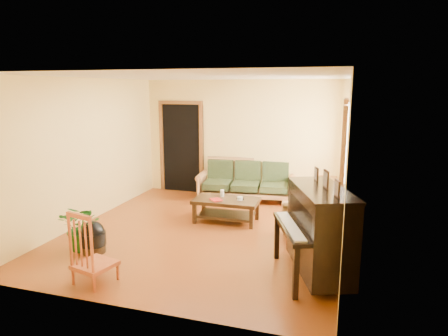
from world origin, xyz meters
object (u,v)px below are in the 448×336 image
(armchair, at_px, (306,216))
(potted_plant, at_px, (84,227))
(piano, at_px, (320,233))
(sofa, at_px, (246,180))
(ceramic_crock, at_px, (329,199))
(coffee_table, at_px, (226,210))
(footstool, at_px, (93,241))
(red_chair, at_px, (94,247))

(armchair, bearing_deg, potted_plant, -177.25)
(piano, bearing_deg, sofa, 98.30)
(sofa, height_order, ceramic_crock, sofa)
(piano, xyz_separation_m, ceramic_crock, (-0.01, 3.33, -0.46))
(armchair, height_order, ceramic_crock, armchair)
(coffee_table, relative_size, piano, 0.88)
(footstool, height_order, potted_plant, potted_plant)
(coffee_table, xyz_separation_m, ceramic_crock, (1.76, 1.61, -0.08))
(coffee_table, height_order, ceramic_crock, coffee_table)
(ceramic_crock, bearing_deg, footstool, -132.69)
(piano, xyz_separation_m, red_chair, (-2.68, -1.01, -0.12))
(ceramic_crock, height_order, potted_plant, potted_plant)
(piano, height_order, ceramic_crock, piano)
(ceramic_crock, bearing_deg, red_chair, -121.61)
(piano, height_order, footstool, piano)
(footstool, bearing_deg, potted_plant, 168.89)
(coffee_table, relative_size, footstool, 3.15)
(armchair, bearing_deg, footstool, -175.50)
(piano, relative_size, red_chair, 1.41)
(piano, xyz_separation_m, potted_plant, (-3.45, -0.17, -0.23))
(coffee_table, xyz_separation_m, potted_plant, (-1.68, -1.89, 0.15))
(red_chair, bearing_deg, potted_plant, 146.06)
(piano, distance_m, red_chair, 2.87)
(piano, bearing_deg, red_chair, -179.90)
(coffee_table, distance_m, footstool, 2.44)
(armchair, xyz_separation_m, piano, (0.28, -1.19, 0.17))
(coffee_table, bearing_deg, ceramic_crock, 42.47)
(armchair, bearing_deg, piano, -97.27)
(ceramic_crock, distance_m, potted_plant, 4.91)
(piano, xyz_separation_m, footstool, (-3.27, -0.21, -0.41))
(footstool, bearing_deg, coffee_table, 52.04)
(sofa, distance_m, footstool, 3.74)
(sofa, height_order, red_chair, red_chair)
(sofa, relative_size, potted_plant, 2.83)
(armchair, distance_m, potted_plant, 3.45)
(sofa, bearing_deg, footstool, -120.26)
(sofa, bearing_deg, red_chair, -108.74)
(coffee_table, xyz_separation_m, armchair, (1.49, -0.53, 0.20))
(piano, bearing_deg, ceramic_crock, 69.61)
(footstool, distance_m, red_chair, 1.04)
(coffee_table, height_order, footstool, coffee_table)
(piano, relative_size, potted_plant, 1.84)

